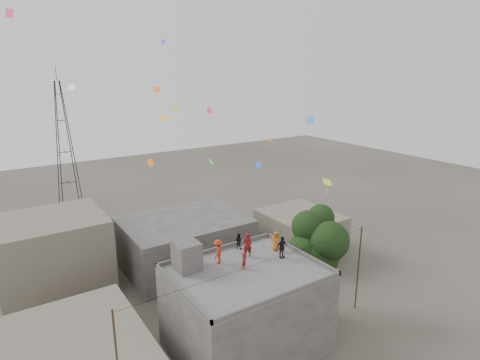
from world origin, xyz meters
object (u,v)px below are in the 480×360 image
object	(u,v)px
person_dark_adult	(282,247)
stair_head_box	(187,255)
tree	(318,244)
transmission_tower	(64,145)
person_red_adult	(247,245)

from	to	relation	value
person_dark_adult	stair_head_box	bearing A→B (deg)	159.99
person_dark_adult	tree	bearing A→B (deg)	3.84
transmission_tower	person_dark_adult	world-z (taller)	transmission_tower
person_red_adult	tree	bearing A→B (deg)	-176.19
transmission_tower	person_red_adult	world-z (taller)	transmission_tower
stair_head_box	person_red_adult	size ratio (longest dim) A/B	1.06
stair_head_box	person_red_adult	xyz separation A→B (m)	(4.56, -0.76, -0.06)
tree	transmission_tower	world-z (taller)	transmission_tower
transmission_tower	person_dark_adult	size ratio (longest dim) A/B	11.99
tree	person_red_adult	bearing A→B (deg)	168.26
stair_head_box	tree	distance (m)	10.80
tree	person_red_adult	distance (m)	6.20
stair_head_box	transmission_tower	xyz separation A→B (m)	(-0.80, 37.40, 1.97)
stair_head_box	person_dark_adult	world-z (taller)	stair_head_box
stair_head_box	person_dark_adult	distance (m)	6.96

